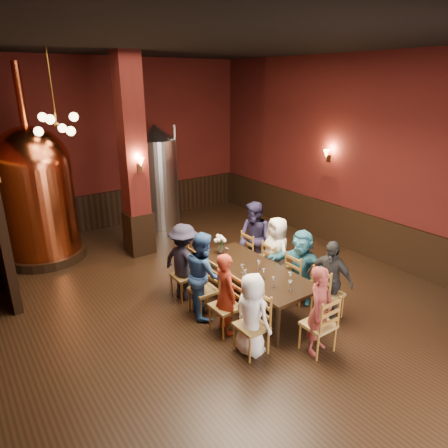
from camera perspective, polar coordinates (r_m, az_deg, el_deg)
room at (r=6.96m, az=-1.32°, el=6.00°), size 10.00×10.02×4.50m
wainscot_right at (r=10.15m, az=17.57°, el=-0.75°), size 0.08×9.90×1.00m
wainscot_back at (r=11.72m, az=-15.04°, el=2.25°), size 7.90×0.08×1.00m
column at (r=9.24m, az=-12.85°, el=9.00°), size 0.58×0.58×4.50m
pendant_cluster at (r=8.76m, az=-22.81°, el=13.03°), size 0.90×0.90×1.70m
sconce_wall at (r=10.15m, az=14.76°, el=9.50°), size 0.20×0.20×0.36m
sconce_column at (r=8.98m, az=-12.06°, el=8.42°), size 0.20×0.20×0.36m
dining_table at (r=7.19m, az=4.23°, el=-6.91°), size 1.01×2.40×0.75m
chair_0 at (r=6.17m, az=3.95°, el=-14.31°), size 0.46×0.46×0.92m
person_0 at (r=6.06m, az=3.99°, el=-12.78°), size 0.51×0.70×1.31m
chair_1 at (r=6.61m, az=0.21°, el=-11.67°), size 0.46×0.46×0.92m
person_1 at (r=6.49m, az=0.21°, el=-9.89°), size 0.39×0.55×1.39m
chair_2 at (r=7.09m, az=-2.94°, el=-9.37°), size 0.46×0.46×0.92m
person_2 at (r=6.94m, az=-2.98°, el=-7.17°), size 0.59×0.82×1.53m
chair_3 at (r=7.60m, az=-5.68°, el=-7.32°), size 0.46×0.46×0.92m
person_3 at (r=7.47m, az=-5.76°, el=-5.41°), size 0.79×1.07×1.48m
chair_4 at (r=7.22m, az=14.63°, el=-9.48°), size 0.46×0.46×0.92m
person_4 at (r=7.10m, az=14.81°, el=-7.69°), size 0.55×0.90×1.43m
chair_5 at (r=7.60m, az=10.79°, el=-7.58°), size 0.46×0.46×0.92m
person_5 at (r=7.49m, az=10.90°, el=-5.93°), size 0.75×1.37×1.40m
chair_6 at (r=8.02m, az=7.41°, el=-5.86°), size 0.46×0.46×0.92m
person_6 at (r=7.90m, az=7.49°, el=-4.11°), size 0.55×0.77×1.46m
chair_7 at (r=8.47m, az=4.35°, el=-4.28°), size 0.46×0.46×0.92m
person_7 at (r=8.34m, az=4.41°, el=-2.19°), size 0.49×0.82×1.59m
chair_8 at (r=6.35m, az=13.33°, el=-13.75°), size 0.46×0.46×0.92m
person_8 at (r=6.22m, az=13.51°, el=-11.88°), size 0.59×0.48×1.41m
copper_kettle at (r=9.79m, az=-25.25°, el=4.03°), size 1.81×1.81×4.28m
steel_vessel at (r=11.21m, az=-9.56°, el=6.68°), size 1.22×1.22×2.82m
rose_vase at (r=7.66m, az=-0.48°, el=-2.47°), size 0.23×0.23×0.39m
wine_glass_0 at (r=6.79m, az=3.08°, el=-7.19°), size 0.07×0.07×0.17m
wine_glass_1 at (r=6.52m, az=9.42°, el=-8.64°), size 0.07×0.07×0.17m
wine_glass_2 at (r=7.33m, az=0.16°, el=-5.01°), size 0.07×0.07×0.17m
wine_glass_3 at (r=7.13m, az=5.01°, el=-5.85°), size 0.07×0.07×0.17m
wine_glass_4 at (r=6.77m, az=9.42°, el=-7.51°), size 0.07×0.07×0.17m
wine_glass_5 at (r=6.65m, az=4.27°, el=-7.83°), size 0.07×0.07×0.17m
wine_glass_6 at (r=6.59m, az=7.10°, el=-8.22°), size 0.07×0.07×0.17m
wine_glass_7 at (r=6.84m, az=5.68°, el=-7.05°), size 0.07×0.07×0.17m
wine_glass_8 at (r=6.96m, az=2.67°, el=-6.46°), size 0.07×0.07×0.17m
wine_glass_9 at (r=7.61m, az=0.47°, el=-4.04°), size 0.07×0.07×0.17m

